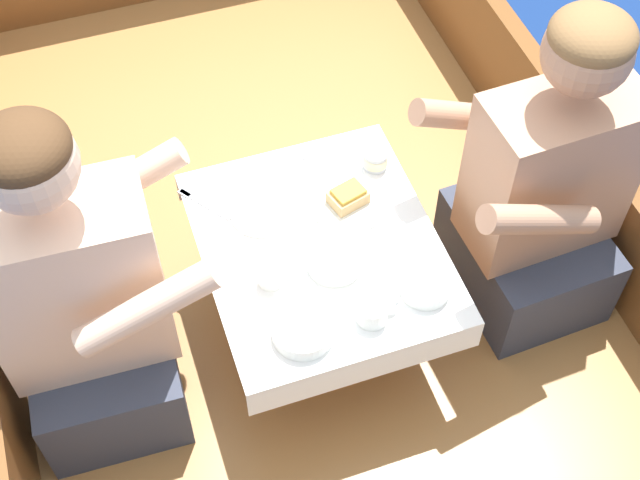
{
  "coord_description": "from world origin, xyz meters",
  "views": [
    {
      "loc": [
        -0.44,
        -1.37,
        2.54
      ],
      "look_at": [
        0.0,
        -0.08,
        0.74
      ],
      "focal_mm": 50.0,
      "sensor_mm": 36.0,
      "label": 1
    }
  ],
  "objects_px": {
    "coffee_cup_port": "(373,311)",
    "coffee_cup_starboard": "(271,273)",
    "person_port": "(85,306)",
    "person_starboard": "(542,195)",
    "sandwich": "(348,196)",
    "tin_can": "(376,159)"
  },
  "relations": [
    {
      "from": "coffee_cup_port",
      "to": "coffee_cup_starboard",
      "type": "height_order",
      "value": "coffee_cup_starboard"
    },
    {
      "from": "person_port",
      "to": "person_starboard",
      "type": "distance_m",
      "value": 1.2
    },
    {
      "from": "person_starboard",
      "to": "coffee_cup_port",
      "type": "height_order",
      "value": "person_starboard"
    },
    {
      "from": "coffee_cup_port",
      "to": "coffee_cup_starboard",
      "type": "relative_size",
      "value": 1.16
    },
    {
      "from": "sandwich",
      "to": "coffee_cup_port",
      "type": "bearing_deg",
      "value": -100.57
    },
    {
      "from": "person_starboard",
      "to": "coffee_cup_port",
      "type": "distance_m",
      "value": 0.58
    },
    {
      "from": "person_starboard",
      "to": "coffee_cup_port",
      "type": "bearing_deg",
      "value": 16.86
    },
    {
      "from": "coffee_cup_starboard",
      "to": "tin_can",
      "type": "relative_size",
      "value": 1.35
    },
    {
      "from": "coffee_cup_starboard",
      "to": "tin_can",
      "type": "bearing_deg",
      "value": 35.7
    },
    {
      "from": "person_starboard",
      "to": "coffee_cup_starboard",
      "type": "relative_size",
      "value": 10.94
    },
    {
      "from": "sandwich",
      "to": "coffee_cup_port",
      "type": "relative_size",
      "value": 1.06
    },
    {
      "from": "sandwich",
      "to": "tin_can",
      "type": "relative_size",
      "value": 1.66
    },
    {
      "from": "person_port",
      "to": "tin_can",
      "type": "distance_m",
      "value": 0.86
    },
    {
      "from": "person_port",
      "to": "coffee_cup_port",
      "type": "xyz_separation_m",
      "value": [
        0.65,
        -0.23,
        -0.01
      ]
    },
    {
      "from": "sandwich",
      "to": "tin_can",
      "type": "xyz_separation_m",
      "value": [
        0.12,
        0.1,
        -0.0
      ]
    },
    {
      "from": "coffee_cup_starboard",
      "to": "person_starboard",
      "type": "bearing_deg",
      "value": 0.99
    },
    {
      "from": "person_port",
      "to": "coffee_cup_port",
      "type": "height_order",
      "value": "person_port"
    },
    {
      "from": "person_port",
      "to": "sandwich",
      "type": "height_order",
      "value": "person_port"
    },
    {
      "from": "sandwich",
      "to": "person_starboard",
      "type": "bearing_deg",
      "value": -18.09
    },
    {
      "from": "sandwich",
      "to": "coffee_cup_starboard",
      "type": "bearing_deg",
      "value": -147.05
    },
    {
      "from": "sandwich",
      "to": "coffee_cup_starboard",
      "type": "distance_m",
      "value": 0.32
    },
    {
      "from": "coffee_cup_port",
      "to": "sandwich",
      "type": "bearing_deg",
      "value": 79.43
    }
  ]
}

